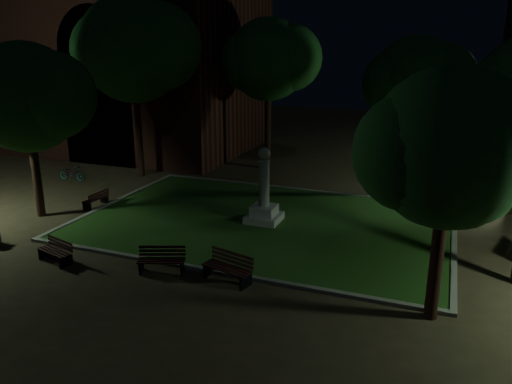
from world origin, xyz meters
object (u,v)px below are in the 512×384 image
at_px(bench_left_side, 96,200).
at_px(bench_far_side, 397,185).
at_px(monument, 264,202).
at_px(bicycle, 72,173).
at_px(bench_near_left, 162,260).
at_px(bench_near_right, 228,268).
at_px(bench_west_near, 56,252).

xyz_separation_m(bench_left_side, bench_far_side, (12.82, 7.49, 0.00)).
distance_m(monument, bench_left_side, 8.11).
relative_size(bench_far_side, bicycle, 0.88).
xyz_separation_m(monument, bicycle, (-12.21, 2.44, -0.52)).
bearing_deg(bicycle, bench_left_side, -130.48).
relative_size(bench_near_left, bicycle, 1.01).
bearing_deg(bench_near_right, bicycle, 163.43).
bearing_deg(bicycle, bench_near_right, -123.85).
xyz_separation_m(monument, bench_left_side, (-8.04, -0.80, -0.60)).
xyz_separation_m(bench_west_near, bench_far_side, (10.25, 12.96, -0.02)).
bearing_deg(bench_left_side, bench_near_left, 56.01).
bearing_deg(bench_west_near, bench_near_right, 23.40).
xyz_separation_m(monument, bench_near_right, (0.77, -5.42, -0.52)).
height_order(bench_west_near, bench_left_side, bench_west_near).
height_order(bench_far_side, bicycle, bicycle).
bearing_deg(bench_far_side, bench_near_right, 88.89).
height_order(bench_near_right, bench_left_side, bench_near_right).
relative_size(bench_near_right, bench_left_side, 1.29).
distance_m(bench_near_right, bench_far_side, 12.76).
distance_m(bench_near_right, bench_west_near, 6.30).
bearing_deg(bench_near_left, bench_left_side, 122.06).
bearing_deg(monument, bench_near_right, -81.90).
bearing_deg(bench_far_side, bench_near_left, 79.85).
height_order(monument, bench_far_side, monument).
height_order(bench_west_near, bicycle, bicycle).
distance_m(bench_near_left, bicycle, 13.34).
bearing_deg(bench_near_left, bench_far_side, 41.52).
distance_m(bench_near_right, bicycle, 15.18).
bearing_deg(bench_far_side, bench_west_near, 68.85).
height_order(bench_left_side, bicycle, bicycle).
bearing_deg(bench_west_near, bench_far_side, 67.36).
xyz_separation_m(bench_near_left, bicycle, (-10.62, 8.06, 0.03)).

